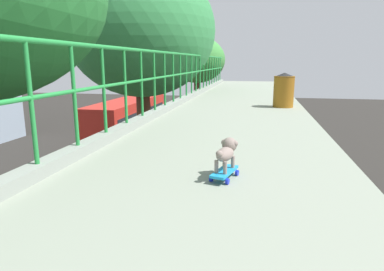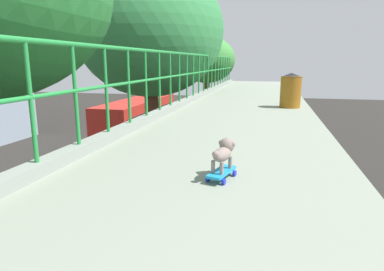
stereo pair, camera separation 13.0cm
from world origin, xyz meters
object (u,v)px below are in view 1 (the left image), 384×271
(car_yellow_cab_fifth, at_px, (58,243))
(city_bus, at_px, (129,120))
(small_dog, at_px, (227,151))
(litter_bin, at_px, (284,90))
(toy_skateboard, at_px, (225,172))
(car_silver_sixth, at_px, (27,199))

(car_yellow_cab_fifth, relative_size, city_bus, 0.43)
(small_dog, relative_size, litter_bin, 0.47)
(car_yellow_cab_fifth, distance_m, small_dog, 9.15)
(toy_skateboard, bearing_deg, litter_bin, 80.94)
(city_bus, bearing_deg, small_dog, -65.57)
(city_bus, xyz_separation_m, toy_skateboard, (9.26, -20.46, 3.27))
(car_yellow_cab_fifth, distance_m, car_silver_sixth, 4.55)
(toy_skateboard, height_order, litter_bin, litter_bin)
(car_silver_sixth, bearing_deg, car_yellow_cab_fifth, -41.67)
(small_dog, height_order, litter_bin, litter_bin)
(city_bus, height_order, litter_bin, litter_bin)
(car_silver_sixth, xyz_separation_m, litter_bin, (9.89, -3.21, 4.93))
(car_yellow_cab_fifth, distance_m, litter_bin, 8.12)
(car_yellow_cab_fifth, bearing_deg, small_dog, -43.92)
(car_yellow_cab_fifth, bearing_deg, city_bus, 103.58)
(city_bus, distance_m, small_dog, 22.69)
(car_yellow_cab_fifth, height_order, small_dog, small_dog)
(car_silver_sixth, distance_m, city_bus, 12.02)
(small_dog, bearing_deg, litter_bin, 80.98)
(car_yellow_cab_fifth, bearing_deg, car_silver_sixth, 138.33)
(car_silver_sixth, bearing_deg, small_dog, -43.10)
(small_dog, bearing_deg, toy_skateboard, -102.42)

